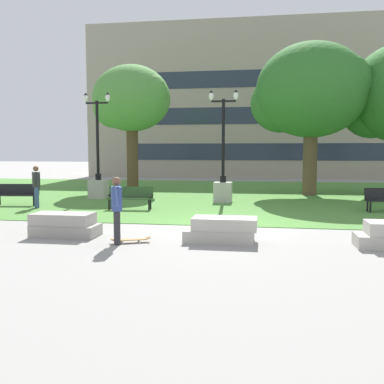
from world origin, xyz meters
TOP-DOWN VIEW (x-y plane):
  - ground_plane at (0.00, 0.00)m, footprint 140.00×140.00m
  - grass_lawn at (0.00, 10.00)m, footprint 40.00×20.00m
  - concrete_block_center at (-4.02, -2.25)m, footprint 1.81×0.90m
  - concrete_block_left at (0.35, -2.31)m, footprint 1.87×0.90m
  - person_skateboarder at (-2.24, -3.04)m, footprint 0.48×1.30m
  - skateboard at (-1.94, -2.84)m, footprint 1.01×0.60m
  - park_bench_near_left at (-8.98, 3.80)m, footprint 1.85×0.75m
  - park_bench_near_right at (-3.84, 3.34)m, footprint 1.83×0.66m
  - lamp_post_left at (-0.43, 6.37)m, footprint 1.32×0.80m
  - lamp_post_right at (-6.55, 6.94)m, footprint 1.32×0.80m
  - tree_far_right at (3.68, 10.39)m, footprint 6.00×5.71m
  - tree_near_right at (-6.19, 11.32)m, footprint 4.64×4.42m
  - person_bystander_near_lawn at (-7.73, 3.12)m, footprint 0.51×0.53m
  - building_facade_distant at (1.05, 24.50)m, footprint 30.15×1.03m

SIDE VIEW (x-z plane):
  - ground_plane at x=0.00m, z-range 0.00..0.00m
  - grass_lawn at x=0.00m, z-range 0.00..0.02m
  - skateboard at x=-1.94m, z-range 0.02..0.15m
  - concrete_block_center at x=-4.02m, z-range -0.01..0.63m
  - concrete_block_left at x=0.35m, z-range -0.01..0.63m
  - park_bench_near_left at x=-8.98m, z-range 0.09..0.99m
  - park_bench_near_right at x=-3.84m, z-range 0.09..0.99m
  - person_skateboarder at x=-2.24m, z-range 0.11..1.82m
  - person_bystander_near_lawn at x=-7.73m, z-range 0.13..1.84m
  - lamp_post_left at x=-0.43m, z-range -1.47..3.54m
  - lamp_post_right at x=-6.55m, z-range -1.49..3.59m
  - tree_near_right at x=-6.19m, z-range 1.62..8.79m
  - tree_far_right at x=3.68m, z-range 1.43..9.27m
  - building_facade_distant at x=1.05m, z-range -0.01..13.13m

